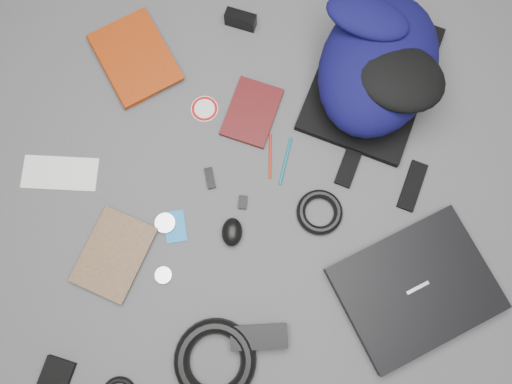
{
  "coord_description": "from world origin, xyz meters",
  "views": [
    {
      "loc": [
        -0.02,
        -0.3,
        1.36
      ],
      "look_at": [
        0.0,
        0.0,
        0.02
      ],
      "focal_mm": 35.0,
      "sensor_mm": 36.0,
      "label": 1
    }
  ],
  "objects_px": {
    "textbook_red": "(105,73)",
    "compact_camera": "(241,20)",
    "dvd_case": "(252,112)",
    "power_brick": "(259,337)",
    "mouse": "(232,232)",
    "pouch": "(57,374)",
    "backpack": "(378,64)",
    "laptop": "(415,288)",
    "comic_book": "(87,242)"
  },
  "relations": [
    {
      "from": "textbook_red",
      "to": "compact_camera",
      "type": "relative_size",
      "value": 2.87
    },
    {
      "from": "dvd_case",
      "to": "power_brick",
      "type": "xyz_separation_m",
      "value": [
        -0.01,
        -0.62,
        0.01
      ]
    },
    {
      "from": "mouse",
      "to": "pouch",
      "type": "xyz_separation_m",
      "value": [
        -0.46,
        -0.34,
        -0.01
      ]
    },
    {
      "from": "dvd_case",
      "to": "power_brick",
      "type": "bearing_deg",
      "value": -69.25
    },
    {
      "from": "dvd_case",
      "to": "compact_camera",
      "type": "relative_size",
      "value": 2.05
    },
    {
      "from": "backpack",
      "to": "compact_camera",
      "type": "distance_m",
      "value": 0.43
    },
    {
      "from": "dvd_case",
      "to": "mouse",
      "type": "distance_m",
      "value": 0.36
    },
    {
      "from": "laptop",
      "to": "comic_book",
      "type": "xyz_separation_m",
      "value": [
        -0.87,
        0.17,
        -0.01
      ]
    },
    {
      "from": "textbook_red",
      "to": "comic_book",
      "type": "relative_size",
      "value": 1.18
    },
    {
      "from": "compact_camera",
      "to": "mouse",
      "type": "xyz_separation_m",
      "value": [
        -0.05,
        -0.63,
        -0.01
      ]
    },
    {
      "from": "dvd_case",
      "to": "laptop",
      "type": "bearing_deg",
      "value": -30.08
    },
    {
      "from": "dvd_case",
      "to": "power_brick",
      "type": "distance_m",
      "value": 0.62
    },
    {
      "from": "backpack",
      "to": "comic_book",
      "type": "height_order",
      "value": "backpack"
    },
    {
      "from": "compact_camera",
      "to": "pouch",
      "type": "bearing_deg",
      "value": -97.24
    },
    {
      "from": "laptop",
      "to": "pouch",
      "type": "xyz_separation_m",
      "value": [
        -0.94,
        -0.17,
        -0.01
      ]
    },
    {
      "from": "backpack",
      "to": "laptop",
      "type": "bearing_deg",
      "value": -60.32
    },
    {
      "from": "mouse",
      "to": "power_brick",
      "type": "distance_m",
      "value": 0.28
    },
    {
      "from": "mouse",
      "to": "laptop",
      "type": "bearing_deg",
      "value": -14.53
    },
    {
      "from": "backpack",
      "to": "compact_camera",
      "type": "height_order",
      "value": "backpack"
    },
    {
      "from": "textbook_red",
      "to": "pouch",
      "type": "distance_m",
      "value": 0.84
    },
    {
      "from": "mouse",
      "to": "power_brick",
      "type": "bearing_deg",
      "value": -72.67
    },
    {
      "from": "comic_book",
      "to": "mouse",
      "type": "relative_size",
      "value": 2.83
    },
    {
      "from": "compact_camera",
      "to": "power_brick",
      "type": "height_order",
      "value": "compact_camera"
    },
    {
      "from": "backpack",
      "to": "pouch",
      "type": "height_order",
      "value": "backpack"
    },
    {
      "from": "textbook_red",
      "to": "compact_camera",
      "type": "xyz_separation_m",
      "value": [
        0.4,
        0.15,
        0.01
      ]
    },
    {
      "from": "backpack",
      "to": "comic_book",
      "type": "relative_size",
      "value": 2.21
    },
    {
      "from": "comic_book",
      "to": "pouch",
      "type": "relative_size",
      "value": 2.95
    },
    {
      "from": "mouse",
      "to": "backpack",
      "type": "bearing_deg",
      "value": 50.92
    },
    {
      "from": "power_brick",
      "to": "compact_camera",
      "type": "bearing_deg",
      "value": 90.58
    },
    {
      "from": "compact_camera",
      "to": "power_brick",
      "type": "distance_m",
      "value": 0.91
    },
    {
      "from": "textbook_red",
      "to": "pouch",
      "type": "height_order",
      "value": "textbook_red"
    },
    {
      "from": "dvd_case",
      "to": "mouse",
      "type": "xyz_separation_m",
      "value": [
        -0.07,
        -0.35,
        0.01
      ]
    },
    {
      "from": "comic_book",
      "to": "mouse",
      "type": "xyz_separation_m",
      "value": [
        0.39,
        0.01,
        0.01
      ]
    },
    {
      "from": "textbook_red",
      "to": "dvd_case",
      "type": "distance_m",
      "value": 0.45
    },
    {
      "from": "power_brick",
      "to": "pouch",
      "type": "distance_m",
      "value": 0.53
    },
    {
      "from": "dvd_case",
      "to": "mouse",
      "type": "height_order",
      "value": "mouse"
    },
    {
      "from": "comic_book",
      "to": "power_brick",
      "type": "bearing_deg",
      "value": -4.42
    },
    {
      "from": "laptop",
      "to": "textbook_red",
      "type": "relative_size",
      "value": 1.47
    },
    {
      "from": "pouch",
      "to": "power_brick",
      "type": "bearing_deg",
      "value": 7.0
    },
    {
      "from": "backpack",
      "to": "power_brick",
      "type": "bearing_deg",
      "value": -92.75
    },
    {
      "from": "mouse",
      "to": "compact_camera",
      "type": "bearing_deg",
      "value": 90.74
    },
    {
      "from": "textbook_red",
      "to": "dvd_case",
      "type": "bearing_deg",
      "value": -44.62
    },
    {
      "from": "dvd_case",
      "to": "textbook_red",
      "type": "bearing_deg",
      "value": -176.53
    },
    {
      "from": "textbook_red",
      "to": "mouse",
      "type": "height_order",
      "value": "mouse"
    },
    {
      "from": "textbook_red",
      "to": "laptop",
      "type": "bearing_deg",
      "value": -64.74
    },
    {
      "from": "backpack",
      "to": "compact_camera",
      "type": "bearing_deg",
      "value": 175.92
    },
    {
      "from": "mouse",
      "to": "power_brick",
      "type": "height_order",
      "value": "mouse"
    },
    {
      "from": "backpack",
      "to": "dvd_case",
      "type": "xyz_separation_m",
      "value": [
        -0.35,
        -0.08,
        -0.09
      ]
    },
    {
      "from": "comic_book",
      "to": "backpack",
      "type": "bearing_deg",
      "value": 54.57
    },
    {
      "from": "comic_book",
      "to": "dvd_case",
      "type": "distance_m",
      "value": 0.59
    }
  ]
}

